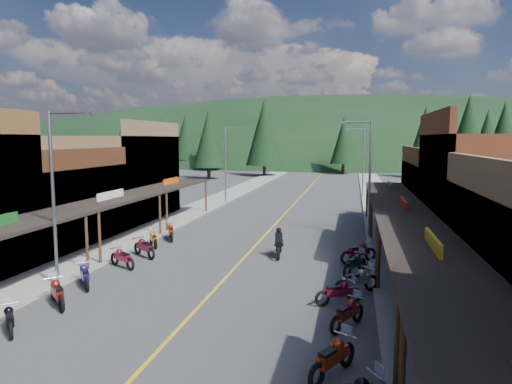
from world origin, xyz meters
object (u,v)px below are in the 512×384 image
Objects in this scene: bike_west_8 at (153,238)px; shop_west_3 at (115,178)px; pine_10 at (209,139)px; bike_east_6 at (357,279)px; pine_4 at (425,136)px; bike_west_9 at (171,231)px; pine_7 at (186,137)px; bike_east_4 at (347,312)px; pedestrian_east_b at (377,211)px; bike_east_5 at (339,291)px; bike_east_8 at (359,251)px; pine_8 at (162,144)px; bike_east_7 at (355,263)px; streetlight_3 at (362,159)px; bike_west_3 at (9,318)px; pine_1 at (211,137)px; bike_west_5 at (85,274)px; pine_11 at (468,136)px; rider_on_bike at (279,245)px; pine_5 at (504,133)px; bike_west_7 at (144,246)px; pine_2 at (264,132)px; pine_9 at (487,142)px; shop_east_2 at (506,202)px; shop_east_3 at (462,198)px; bike_west_6 at (122,257)px; bike_east_3 at (333,356)px; streetlight_1 at (227,161)px; pine_0 at (124,140)px; shop_west_2 at (40,205)px; pedestrian_east_a at (407,259)px; pine_3 at (344,140)px; streetlight_2 at (367,173)px; bike_west_4 at (57,292)px.

shop_west_3 is at bearing 94.04° from bike_west_8.
bike_east_6 is at bearing -65.79° from pine_10.
pine_4 is 60.88m from bike_west_9.
bike_west_9 is at bearing -69.99° from pine_7.
pine_4 is 69.17m from bike_east_4.
pedestrian_east_b is at bearing -57.23° from pine_7.
bike_east_5 is 0.88× the size of bike_east_8.
pine_8 is 4.69× the size of bike_east_7.
pedestrian_east_b is (1.80, 14.90, 0.37)m from bike_east_7.
bike_west_3 is (-12.61, -40.67, -3.93)m from streetlight_3.
pine_1 reaches higher than bike_east_8.
bike_east_5 is 1.21× the size of pedestrian_east_b.
pine_11 is at bearing 20.27° from bike_west_5.
pine_4 reaches higher than rider_on_bike.
pine_5 reaches higher than streetlight_3.
pine_5 is 1.12× the size of pine_7.
bike_west_7 is (16.36, -40.15, -5.34)m from pine_8.
pine_10 is at bearing -135.00° from pine_2.
bike_west_5 is 12.97m from bike_east_7.
pine_2 is at bearing 159.08° from pine_9.
bike_west_9 is 16.83m from pedestrian_east_b.
rider_on_bike is at bearing -40.94° from bike_west_7.
shop_east_2 reaches higher than shop_east_3.
bike_west_3 is at bearing -73.09° from pine_7.
pedestrian_east_b is at bearing 114.44° from bike_east_4.
bike_west_7 is 2.58m from bike_west_8.
bike_east_3 is at bearing -97.87° from bike_west_6.
shop_east_2 is at bearing 48.05° from bike_east_7.
streetlight_1 is at bearing -70.04° from pedestrian_east_b.
pine_0 is 68.19m from pedestrian_east_b.
shop_west_2 reaches higher than pedestrian_east_b.
pedestrian_east_a is (-5.12, -12.88, -1.45)m from shop_east_3.
pine_3 is 71.74m from bike_east_5.
pine_11 reaches higher than bike_west_6.
streetlight_1 reaches higher than bike_west_6.
pine_8 is 46.27m from pine_9.
pine_5 is at bearing 156.01° from pedestrian_east_a.
pedestrian_east_b reaches higher than bike_west_5.
pine_2 reaches higher than bike_east_6.
streetlight_2 is 3.77× the size of bike_east_4.
shop_west_2 is at bearing 92.96° from bike_west_6.
streetlight_2 is 0.57× the size of pine_5.
pine_5 reaches higher than pedestrian_east_b.
bike_east_4 is (-12.08, -67.78, -6.63)m from pine_4.
pine_4 is 5.42× the size of bike_east_6.
pine_1 reaches higher than bike_west_9.
streetlight_1 is at bearing -143.38° from pine_9.
pine_3 is 77.50m from bike_west_3.
bike_east_3 is at bearing -88.84° from pine_3.
bike_west_4 is at bearing -120.94° from bike_east_7.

